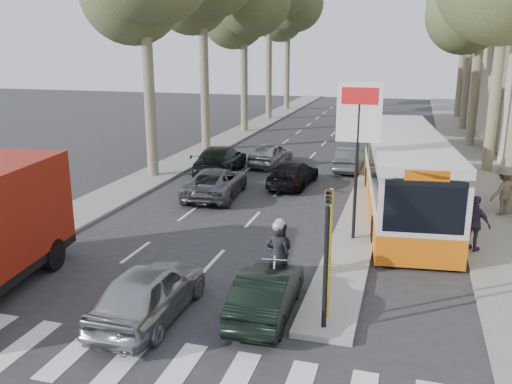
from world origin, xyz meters
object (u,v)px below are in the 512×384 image
dark_hatchback (267,292)px  city_bus (404,172)px  motorcycle (278,254)px  silver_hatchback (149,292)px

dark_hatchback → city_bus: (3.12, 10.17, 1.12)m
dark_hatchback → motorcycle: 1.95m
city_bus → motorcycle: size_ratio=5.45×
city_bus → motorcycle: (-3.29, -8.24, -0.83)m
silver_hatchback → dark_hatchback: silver_hatchback is taller
silver_hatchback → city_bus: city_bus is taller
silver_hatchback → city_bus: bearing=-117.9°
silver_hatchback → city_bus: size_ratio=0.33×
silver_hatchback → dark_hatchback: 3.00m
dark_hatchback → motorcycle: size_ratio=1.61×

